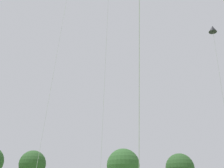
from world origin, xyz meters
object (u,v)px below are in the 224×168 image
tree_oak_right (32,164)px  tree_shrub_far (180,168)px  tree_broad_distant (123,166)px  small_kite_stunt_black (213,30)px

tree_oak_right → tree_shrub_far: 32.75m
tree_broad_distant → tree_shrub_far: size_ratio=1.05×
tree_broad_distant → small_kite_stunt_black: bearing=-99.2°
tree_oak_right → tree_broad_distant: bearing=-8.7°
small_kite_stunt_black → tree_broad_distant: 42.84m
small_kite_stunt_black → tree_broad_distant: (6.79, 41.76, -6.72)m
small_kite_stunt_black → tree_oak_right: 46.75m
tree_oak_right → small_kite_stunt_black: bearing=-74.8°
tree_broad_distant → tree_shrub_far: tree_broad_distant is taller
small_kite_stunt_black → tree_broad_distant: bearing=5.5°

